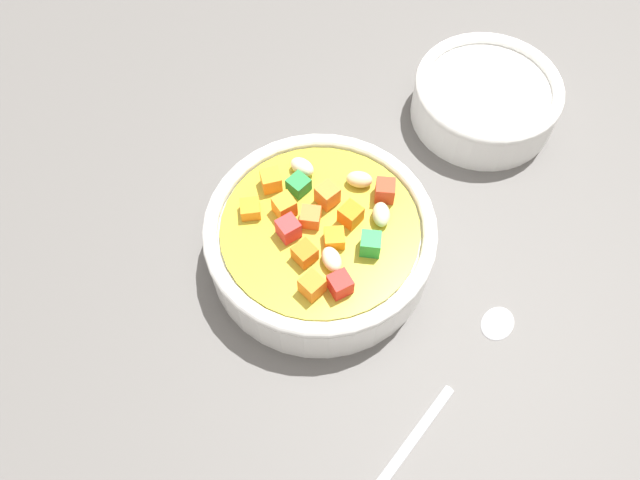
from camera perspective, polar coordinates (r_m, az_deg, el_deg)
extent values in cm
cube|color=#565451|center=(55.05, 0.00, -1.84)|extent=(140.00, 140.00, 2.00)
cylinder|color=white|center=(52.34, 0.00, -0.23)|extent=(18.82, 18.82, 4.20)
torus|color=white|center=(50.21, 0.00, 1.17)|extent=(18.92, 18.92, 1.23)
cylinder|color=#AEA02A|center=(50.35, 0.00, 1.07)|extent=(16.15, 16.15, 0.40)
ellipsoid|color=beige|center=(52.05, 3.60, 5.53)|extent=(2.57, 2.18, 1.32)
cube|color=orange|center=(50.76, 0.67, 4.11)|extent=(2.09, 2.09, 1.80)
ellipsoid|color=beige|center=(47.99, 1.01, -1.78)|extent=(1.62, 2.31, 1.29)
cube|color=orange|center=(48.15, -1.41, -1.24)|extent=(2.08, 2.08, 1.47)
ellipsoid|color=beige|center=(52.77, -1.16, 6.78)|extent=(2.45, 2.58, 1.35)
cube|color=green|center=(48.55, 4.62, -0.36)|extent=(2.03, 2.03, 1.73)
cube|color=red|center=(51.32, 5.94, 4.50)|extent=(2.01, 2.01, 1.74)
cube|color=orange|center=(50.71, -6.36, 2.83)|extent=(1.76, 1.76, 1.17)
cube|color=orange|center=(46.74, -0.73, -4.18)|extent=(2.12, 2.12, 1.72)
cube|color=orange|center=(48.97, 1.31, 0.16)|extent=(1.83, 1.83, 1.20)
cube|color=red|center=(46.84, 1.96, -4.03)|extent=(1.87, 1.87, 1.67)
cube|color=orange|center=(50.29, -3.27, 3.09)|extent=(1.95, 1.95, 1.73)
cube|color=orange|center=(49.90, -0.87, 2.10)|extent=(2.05, 2.05, 1.32)
cube|color=red|center=(49.19, -2.92, 1.10)|extent=(1.97, 1.97, 1.73)
cube|color=#228238|center=(51.65, -1.97, 5.04)|extent=(2.14, 2.14, 1.34)
cube|color=orange|center=(50.11, 2.68, 2.69)|extent=(2.16, 2.16, 1.61)
ellipsoid|color=beige|center=(50.23, 5.59, 2.34)|extent=(1.90, 2.46, 1.39)
cube|color=orange|center=(51.88, -4.48, 5.43)|extent=(1.56, 1.56, 1.58)
cylinder|color=silver|center=(48.32, 7.25, -19.05)|extent=(11.38, 8.39, 0.81)
ellipsoid|color=silver|center=(53.01, 15.96, -7.16)|extent=(4.08, 3.92, 0.87)
cylinder|color=white|center=(63.84, 14.72, 12.04)|extent=(13.80, 13.80, 3.81)
torus|color=white|center=(62.30, 15.18, 13.37)|extent=(13.93, 13.93, 1.10)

